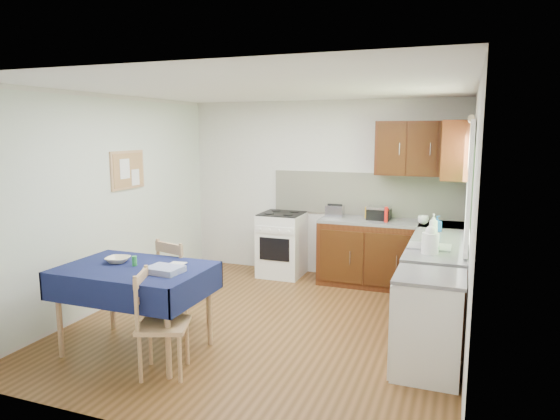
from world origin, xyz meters
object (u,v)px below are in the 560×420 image
at_px(dining_table, 135,278).
at_px(kettle, 430,241).
at_px(chair_near, 158,320).
at_px(toaster, 335,211).
at_px(dish_rack, 429,245).
at_px(chair_far, 180,282).
at_px(sandwich_press, 379,213).

height_order(dining_table, kettle, kettle).
distance_m(chair_near, toaster, 3.27).
height_order(dish_rack, kettle, kettle).
height_order(chair_far, kettle, kettle).
distance_m(chair_near, sandwich_press, 3.50).
bearing_deg(chair_far, chair_near, 127.19).
relative_size(dining_table, dish_rack, 3.23).
xyz_separation_m(chair_near, sandwich_press, (1.33, 3.20, 0.50)).
xyz_separation_m(dining_table, chair_far, (0.10, 0.62, -0.21)).
xyz_separation_m(toaster, kettle, (1.37, -1.65, 0.04)).
bearing_deg(chair_far, dish_rack, -145.00).
distance_m(dining_table, dish_rack, 2.93).
distance_m(dining_table, sandwich_press, 3.41).
bearing_deg(toaster, kettle, -49.42).
height_order(dining_table, chair_far, chair_far).
bearing_deg(chair_near, chair_far, 0.35).
bearing_deg(dish_rack, kettle, -89.84).
bearing_deg(toaster, dish_rack, -45.14).
height_order(chair_near, dish_rack, dish_rack).
relative_size(toaster, sandwich_press, 0.80).
xyz_separation_m(sandwich_press, dish_rack, (0.75, -1.45, -0.06)).
height_order(toaster, sandwich_press, toaster).
xyz_separation_m(chair_far, dish_rack, (2.44, 0.82, 0.41)).
distance_m(sandwich_press, dish_rack, 1.64).
bearing_deg(chair_far, sandwich_press, -110.13).
relative_size(dining_table, chair_far, 1.40).
relative_size(dining_table, chair_near, 1.48).
xyz_separation_m(dining_table, toaster, (1.19, 2.84, 0.26)).
bearing_deg(sandwich_press, kettle, -45.26).
distance_m(chair_far, chair_near, 1.00).
height_order(chair_far, dish_rack, dish_rack).
height_order(sandwich_press, kettle, kettle).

